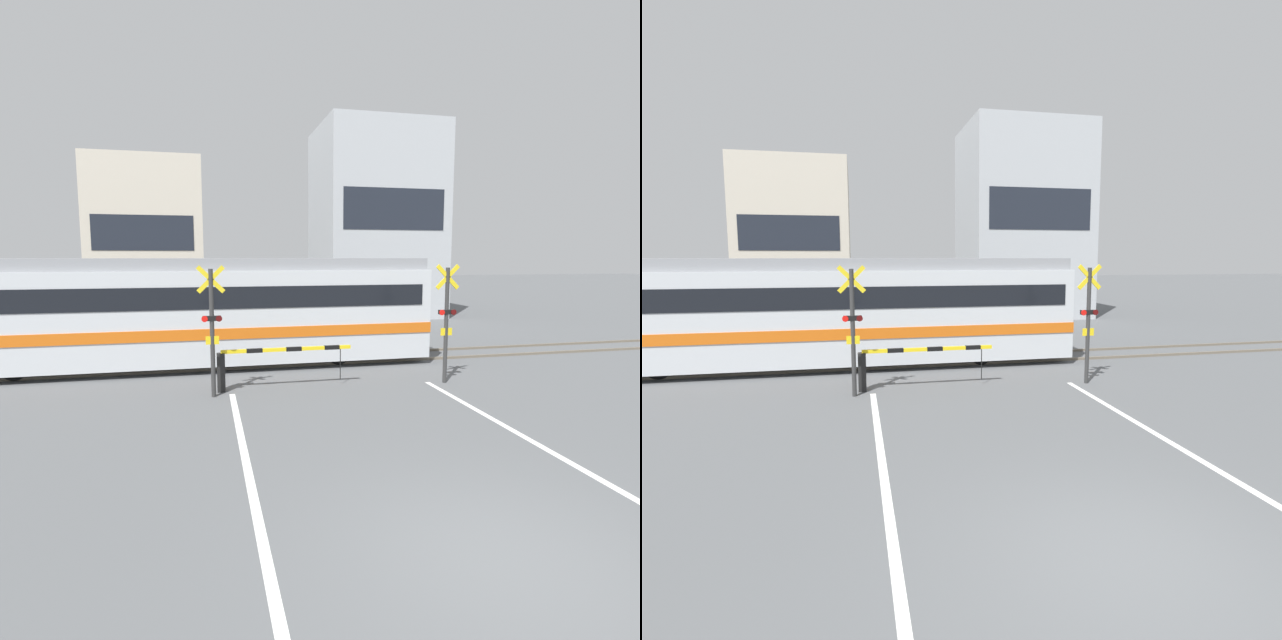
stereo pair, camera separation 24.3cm
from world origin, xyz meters
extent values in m
plane|color=#56595B|center=(0.00, 0.00, 0.00)|extent=(160.00, 160.00, 0.00)
cube|color=#6B6051|center=(0.00, 10.44, 0.04)|extent=(50.00, 0.10, 0.08)
cube|color=#6B6051|center=(0.00, 11.87, 0.04)|extent=(50.00, 0.10, 0.08)
cube|color=white|center=(-2.65, 1.83, 0.00)|extent=(0.14, 11.66, 0.01)
cube|color=white|center=(2.65, 1.83, 0.00)|extent=(0.14, 11.66, 0.01)
cube|color=silver|center=(-3.81, 11.16, 1.62)|extent=(15.07, 2.66, 2.79)
cube|color=gray|center=(-3.81, 11.16, 3.20)|extent=(14.92, 2.34, 0.36)
cube|color=orange|center=(-3.81, 11.16, 1.20)|extent=(15.08, 2.72, 0.32)
cube|color=black|center=(-3.81, 11.16, 2.25)|extent=(14.47, 2.70, 0.64)
cylinder|color=black|center=(-8.48, 10.44, 0.38)|extent=(0.76, 0.12, 0.76)
cylinder|color=black|center=(-8.48, 11.87, 0.38)|extent=(0.76, 0.12, 0.76)
cylinder|color=black|center=(0.86, 10.44, 0.38)|extent=(0.76, 0.12, 0.76)
cylinder|color=black|center=(0.86, 11.87, 0.38)|extent=(0.76, 0.12, 0.76)
cube|color=black|center=(-2.90, 7.96, 0.50)|extent=(0.20, 0.20, 1.00)
cube|color=yellow|center=(-1.19, 7.96, 1.03)|extent=(3.42, 0.09, 0.09)
cube|color=black|center=(-2.04, 7.96, 1.03)|extent=(0.41, 0.10, 0.10)
cube|color=black|center=(-1.02, 7.96, 1.03)|extent=(0.41, 0.10, 0.10)
cube|color=black|center=(0.01, 7.96, 1.03)|extent=(0.41, 0.10, 0.10)
cylinder|color=black|center=(0.25, 7.96, 0.57)|extent=(0.02, 0.02, 0.82)
cube|color=black|center=(2.90, 14.21, 0.50)|extent=(0.20, 0.20, 1.00)
cube|color=yellow|center=(1.19, 14.21, 1.03)|extent=(3.42, 0.09, 0.09)
cube|color=black|center=(2.04, 14.21, 1.03)|extent=(0.41, 0.10, 0.10)
cube|color=black|center=(1.02, 14.21, 1.03)|extent=(0.41, 0.10, 0.10)
cube|color=black|center=(-0.01, 14.21, 1.03)|extent=(0.41, 0.10, 0.10)
cylinder|color=black|center=(-0.25, 14.21, 0.57)|extent=(0.02, 0.02, 0.82)
cylinder|color=#333333|center=(-3.10, 7.53, 1.57)|extent=(0.11, 0.11, 3.14)
cube|color=yellow|center=(-3.10, 7.53, 2.89)|extent=(0.68, 0.04, 0.68)
cube|color=yellow|center=(-3.10, 7.53, 2.89)|extent=(0.68, 0.04, 0.68)
cube|color=black|center=(-3.10, 7.53, 1.95)|extent=(0.44, 0.12, 0.12)
cylinder|color=red|center=(-3.27, 7.46, 1.95)|extent=(0.15, 0.03, 0.15)
cylinder|color=#4C0C0C|center=(-2.93, 7.46, 1.95)|extent=(0.15, 0.03, 0.15)
cube|color=yellow|center=(-3.10, 7.51, 1.41)|extent=(0.32, 0.03, 0.20)
cylinder|color=#333333|center=(3.10, 7.53, 1.57)|extent=(0.11, 0.11, 3.14)
cube|color=yellow|center=(3.10, 7.53, 2.89)|extent=(0.68, 0.04, 0.68)
cube|color=yellow|center=(3.10, 7.53, 2.89)|extent=(0.68, 0.04, 0.68)
cube|color=black|center=(3.10, 7.53, 1.95)|extent=(0.44, 0.12, 0.12)
cylinder|color=red|center=(2.93, 7.46, 1.95)|extent=(0.15, 0.03, 0.15)
cylinder|color=#4C0C0C|center=(3.27, 7.46, 1.95)|extent=(0.15, 0.03, 0.15)
cube|color=yellow|center=(3.10, 7.51, 1.41)|extent=(0.32, 0.03, 0.20)
cylinder|color=brown|center=(-0.32, 16.18, 0.41)|extent=(0.13, 0.13, 0.81)
cylinder|color=brown|center=(-0.18, 16.18, 0.41)|extent=(0.13, 0.13, 0.81)
cube|color=navy|center=(-0.25, 16.18, 1.13)|extent=(0.38, 0.22, 0.64)
sphere|color=#997056|center=(-0.25, 16.18, 1.57)|extent=(0.22, 0.22, 0.22)
cube|color=beige|center=(-5.99, 23.46, 4.13)|extent=(5.49, 6.25, 8.26)
cube|color=#1E232D|center=(-5.99, 20.32, 4.55)|extent=(4.61, 0.03, 1.65)
cube|color=#B2B7BC|center=(6.57, 23.46, 5.37)|extent=(6.65, 6.25, 10.74)
cube|color=#1E232D|center=(6.57, 20.32, 5.91)|extent=(5.59, 0.03, 2.15)
camera|label=1|loc=(-3.24, -4.71, 3.43)|focal=28.00mm
camera|label=2|loc=(-3.01, -4.76, 3.43)|focal=28.00mm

